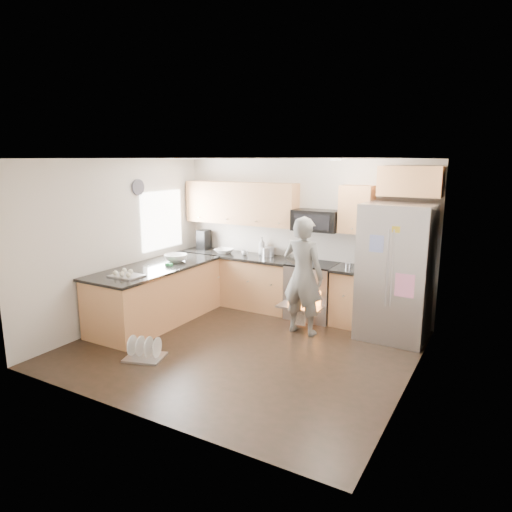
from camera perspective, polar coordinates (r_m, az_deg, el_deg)
The scene contains 8 objects.
ground at distance 6.52m, azimuth -1.87°, elevation -11.43°, with size 4.50×4.50×0.00m, color black.
room_shell at distance 6.09m, azimuth -2.20°, elevation 3.32°, with size 4.54×4.04×2.62m.
back_cabinet_run at distance 7.96m, azimuth 1.02°, elevation 0.19°, with size 4.45×0.64×2.50m.
peninsula at distance 7.55m, azimuth -12.33°, elevation -4.66°, with size 0.96×2.36×1.04m.
stove_range at distance 7.59m, azimuth 7.06°, elevation -2.73°, with size 0.76×0.97×1.79m.
refrigerator at distance 6.88m, azimuth 17.01°, elevation -1.97°, with size 0.99×0.79×1.99m.
person at distance 6.83m, azimuth 5.89°, elevation -2.49°, with size 0.65×0.43×1.79m, color slate.
dish_rack at distance 6.35m, azimuth -13.73°, elevation -11.64°, with size 0.59×0.52×0.31m.
Camera 1 is at (3.14, -5.10, 2.59)m, focal length 32.00 mm.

